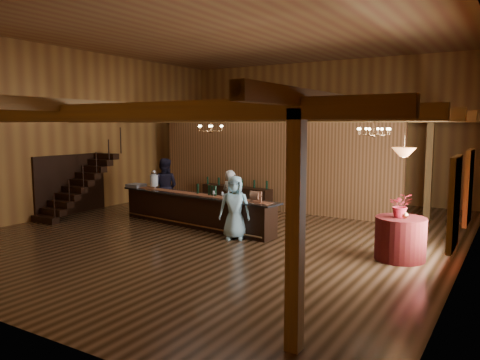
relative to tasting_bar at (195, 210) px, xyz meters
The scene contains 31 objects.
floor 1.30m from the tasting_bar, ahead, with size 14.00×14.00×0.00m, color brown.
ceiling 5.16m from the tasting_bar, ahead, with size 14.00×14.00×0.00m, color olive.
wall_back 7.47m from the tasting_bar, 80.23° to the left, with size 12.00×0.10×5.50m, color #986328.
wall_left 5.30m from the tasting_bar, behind, with size 0.10×14.00×5.50m, color #986328.
wall_right 7.55m from the tasting_bar, ahead, with size 0.10×14.00×5.50m, color #986328.
beam_grid 3.05m from the tasting_bar, 23.32° to the left, with size 11.90×13.90×0.39m.
support_posts 1.71m from the tasting_bar, 21.95° to the right, with size 9.20×10.20×3.20m.
partition_wall 3.74m from the tasting_bar, 78.61° to the left, with size 9.00×0.18×3.10m, color brown.
window_right_front 7.41m from the tasting_bar, 12.50° to the right, with size 0.12×1.05×1.75m, color white.
window_right_back 7.31m from the tasting_bar, ahead, with size 0.12×1.05×1.75m, color white.
staircase 4.33m from the tasting_bar, behind, with size 1.00×2.80×2.00m.
backroom_boxes 5.59m from the tasting_bar, 80.58° to the left, with size 4.10×0.60×1.10m.
tasting_bar is the anchor object (origin of this frame).
beverage_dispenser 2.02m from the tasting_bar, behind, with size 0.26×0.26×0.60m.
glass_rack_tray 2.71m from the tasting_bar, behind, with size 0.50×0.50×0.10m, color gray.
raffle_drum 2.36m from the tasting_bar, ahead, with size 0.34×0.24×0.30m.
bar_bottle_0 0.63m from the tasting_bar, 81.11° to the left, with size 0.07×0.07×0.30m, color black.
bar_bottle_1 0.78m from the tasting_bar, ahead, with size 0.07×0.07×0.30m, color black.
bar_bottle_2 0.85m from the tasting_bar, ahead, with size 0.07×0.07×0.30m, color black.
bar_bottle_3 0.94m from the tasting_bar, ahead, with size 0.07×0.07×0.30m, color black.
backbar_shelf 3.12m from the tasting_bar, 98.86° to the left, with size 2.87×0.45×0.81m, color black.
round_table 5.98m from the tasting_bar, ahead, with size 1.10×1.10×0.96m, color #40080C.
chandelier_left 2.54m from the tasting_bar, 88.58° to the left, with size 0.80×0.80×0.46m.
chandelier_right 5.56m from the tasting_bar, ahead, with size 0.80×0.80×0.52m.
pendant_lamp 6.28m from the tasting_bar, ahead, with size 0.52×0.52×0.90m.
bartender 1.11m from the tasting_bar, 41.29° to the left, with size 0.61×0.40×1.66m, color silver.
staff_second 2.03m from the tasting_bar, 157.38° to the left, with size 0.93×0.72×1.91m, color black.
guest 1.97m from the tasting_bar, 21.09° to the right, with size 0.82×0.53×1.68m, color #A8E0EE.
floor_plant 5.05m from the tasting_bar, 48.48° to the left, with size 0.76×0.61×1.38m, color #346933.
table_flowers 6.00m from the tasting_bar, ahead, with size 0.49×0.43×0.55m, color maroon.
table_vase 6.08m from the tasting_bar, ahead, with size 0.15×0.15×0.29m, color #9E6E40.
Camera 1 is at (6.96, -10.96, 3.00)m, focal length 35.00 mm.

